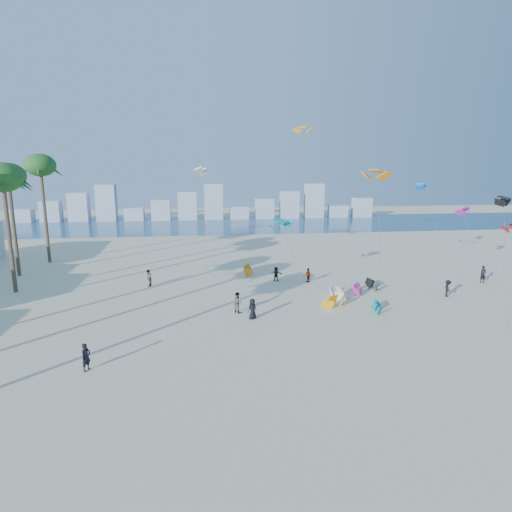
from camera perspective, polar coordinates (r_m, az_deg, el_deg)
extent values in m
plane|color=beige|center=(24.40, -2.19, -18.46)|extent=(220.00, 220.00, 0.00)
plane|color=navy|center=(93.83, -6.32, 4.19)|extent=(220.00, 220.00, 0.00)
imported|color=black|center=(28.77, -21.80, -12.45)|extent=(0.70, 0.77, 1.76)
imported|color=gray|center=(36.87, -2.53, -6.21)|extent=(1.10, 1.11, 1.81)
imported|color=black|center=(35.31, -0.49, -7.09)|extent=(1.01, 0.92, 1.73)
imported|color=gray|center=(46.70, 6.99, -2.56)|extent=(0.72, 1.00, 1.57)
imported|color=black|center=(45.22, 24.28, -3.97)|extent=(0.85, 1.18, 1.65)
imported|color=gray|center=(46.93, 2.71, -2.41)|extent=(1.50, 1.16, 1.58)
imported|color=black|center=(52.20, 28.11, -2.18)|extent=(0.72, 0.50, 1.89)
imported|color=gray|center=(46.09, -14.23, -2.88)|extent=(0.85, 1.00, 1.81)
cylinder|color=#595959|center=(42.64, 4.95, -0.14)|extent=(2.41, 2.18, 7.02)
cylinder|color=#595959|center=(39.25, 16.23, 2.04)|extent=(1.17, 5.62, 11.94)
cylinder|color=#595959|center=(39.61, 30.35, -0.60)|extent=(2.48, 5.19, 9.81)
cylinder|color=#595959|center=(48.41, -6.39, 4.39)|extent=(1.65, 3.78, 12.25)
cylinder|color=#595959|center=(49.82, 23.21, 2.73)|extent=(1.79, 5.70, 10.55)
cylinder|color=#595959|center=(55.03, 5.47, 7.97)|extent=(2.12, 2.82, 17.36)
cylinder|color=#595959|center=(48.46, 27.42, 0.70)|extent=(0.67, 5.20, 8.17)
cylinder|color=brown|center=(48.22, -30.13, 2.31)|extent=(0.40, 0.40, 11.36)
ellipsoid|color=#1E5620|center=(47.78, -30.84, 9.04)|extent=(3.80, 3.80, 2.85)
cylinder|color=brown|center=(55.53, -29.67, 3.42)|extent=(0.40, 0.40, 11.38)
ellipsoid|color=#1E5620|center=(55.14, -30.27, 9.26)|extent=(3.80, 3.80, 2.85)
cylinder|color=brown|center=(61.60, -26.39, 4.97)|extent=(0.40, 0.40, 12.57)
ellipsoid|color=#1E5620|center=(61.31, -26.93, 10.80)|extent=(3.80, 3.80, 2.85)
cube|color=#9EADBF|center=(111.06, -28.75, 4.76)|extent=(4.40, 3.00, 3.00)
cube|color=#9EADBF|center=(108.89, -25.75, 5.41)|extent=(4.40, 3.00, 4.80)
cube|color=#9EADBF|center=(107.04, -22.63, 6.07)|extent=(4.40, 3.00, 6.60)
cube|color=#9EADBF|center=(105.53, -19.39, 6.73)|extent=(4.40, 3.00, 8.40)
cube|color=#9EADBF|center=(104.69, -15.96, 5.42)|extent=(4.40, 3.00, 3.00)
cube|color=#9EADBF|center=(103.87, -12.59, 6.04)|extent=(4.40, 3.00, 4.80)
cube|color=#9EADBF|center=(103.43, -9.16, 6.65)|extent=(4.40, 3.00, 6.60)
cube|color=#9EADBF|center=(103.37, -5.72, 7.24)|extent=(4.40, 3.00, 8.40)
cube|color=#9EADBF|center=(104.00, -2.25, 5.82)|extent=(4.40, 3.00, 3.00)
cube|color=#9EADBF|center=(104.65, 1.15, 6.36)|extent=(4.40, 3.00, 4.80)
cube|color=#9EADBF|center=(105.68, 4.50, 6.87)|extent=(4.40, 3.00, 6.60)
cube|color=#9EADBF|center=(107.06, 7.78, 7.34)|extent=(4.40, 3.00, 8.40)
cube|color=#9EADBF|center=(109.09, 10.90, 5.90)|extent=(4.40, 3.00, 3.00)
cube|color=#9EADBF|center=(111.11, 13.97, 6.33)|extent=(4.40, 3.00, 4.80)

